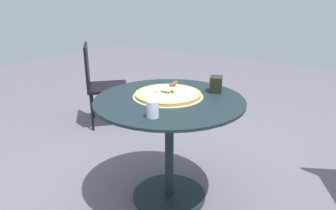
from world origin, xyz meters
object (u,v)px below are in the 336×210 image
Objects in this scene: drinking_cup at (153,109)px; pizza_on_tray at (168,94)px; napkin_dispenser at (216,84)px; patio_table at (169,126)px; pizza_server at (170,86)px; patio_chair_far at (99,80)px.

pizza_on_tray is at bearing 19.69° from drinking_cup.
napkin_dispenser is (0.27, -0.22, 0.04)m from pizza_on_tray.
napkin_dispenser reaches higher than pizza_on_tray.
napkin_dispenser is at bearing -8.76° from drinking_cup.
pizza_server reaches higher than patio_table.
napkin_dispenser is at bearing -39.97° from pizza_on_tray.
patio_table is 0.27m from pizza_server.
pizza_server is 1.97× the size of napkin_dispenser.
drinking_cup is (-0.32, -0.09, 0.24)m from patio_table.
patio_table is 9.09× the size of napkin_dispenser.
pizza_on_tray is (0.04, 0.04, 0.21)m from patio_table.
patio_chair_far is (0.43, 1.56, -0.30)m from napkin_dispenser.
drinking_cup is at bearing 150.49° from napkin_dispenser.
pizza_server is at bearing 29.01° from patio_table.
pizza_on_tray is 4.33× the size of napkin_dispenser.
patio_chair_far reaches higher than drinking_cup.
patio_chair_far is (0.63, 1.31, -0.30)m from pizza_server.
patio_table is at bearing -150.99° from pizza_server.
pizza_on_tray is at bearing -117.61° from patio_chair_far.
pizza_server is 0.32m from napkin_dispenser.
pizza_server is 2.23× the size of drinking_cup.
pizza_on_tray is 0.08m from pizza_server.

